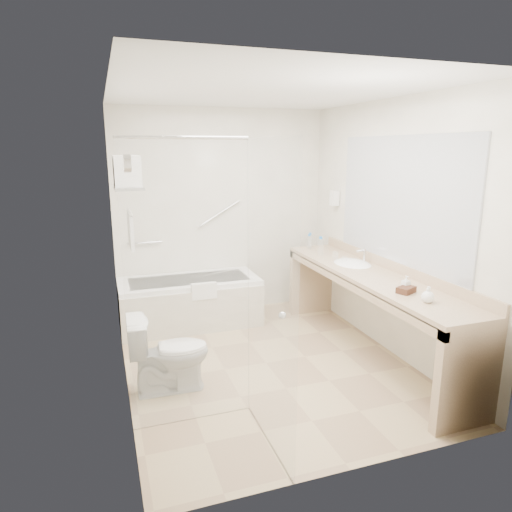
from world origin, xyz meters
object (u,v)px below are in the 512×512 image
object	(u,v)px
toilet	(169,353)
water_bottle_left	(310,241)
bathtub	(190,302)
vanity_counter	(370,294)
amenity_basket	(406,290)

from	to	relation	value
toilet	water_bottle_left	size ratio (longest dim) A/B	3.67
bathtub	vanity_counter	bearing A→B (deg)	-42.35
bathtub	toilet	xyz separation A→B (m)	(-0.45, -1.43, 0.06)
bathtub	water_bottle_left	size ratio (longest dim) A/B	8.63
toilet	water_bottle_left	xyz separation A→B (m)	(1.92, 1.29, 0.60)
amenity_basket	bathtub	bearing A→B (deg)	126.00
bathtub	water_bottle_left	world-z (taller)	water_bottle_left
toilet	water_bottle_left	bearing A→B (deg)	-54.33
vanity_counter	amenity_basket	bearing A→B (deg)	-95.64
amenity_basket	water_bottle_left	bearing A→B (deg)	89.90
bathtub	toilet	world-z (taller)	toilet
bathtub	vanity_counter	world-z (taller)	vanity_counter
toilet	bathtub	bearing A→B (deg)	-15.81
amenity_basket	water_bottle_left	world-z (taller)	water_bottle_left
vanity_counter	toilet	bearing A→B (deg)	-178.72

